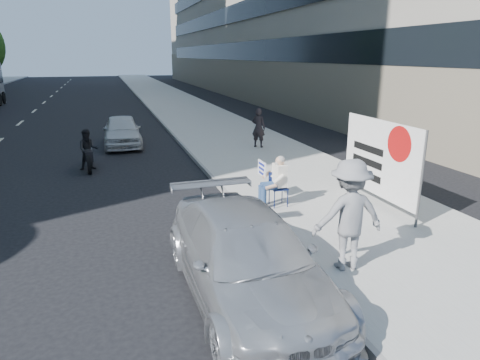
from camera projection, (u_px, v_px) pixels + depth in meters
name	position (u px, v px, depth m)	size (l,w,h in m)	color
ground	(201.00, 249.00, 8.87)	(160.00, 160.00, 0.00)	black
near_sidewalk	(194.00, 115.00, 28.31)	(5.00, 120.00, 0.15)	#A29F97
seated_protester	(274.00, 178.00, 10.81)	(0.83, 1.11, 1.31)	navy
jogger	(349.00, 215.00, 7.55)	(1.30, 0.75, 2.02)	gray
pedestrian_woman	(258.00, 128.00, 17.79)	(0.60, 0.39, 1.63)	black
protest_banner	(380.00, 158.00, 10.63)	(0.08, 3.06, 2.20)	#4C4C4C
parked_sedan	(247.00, 258.00, 6.93)	(1.99, 4.89, 1.42)	#AAADB2
white_sedan_near	(122.00, 131.00, 18.84)	(1.57, 3.90, 1.33)	silver
motorcycle	(89.00, 152.00, 14.91)	(0.72, 2.05, 1.42)	black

